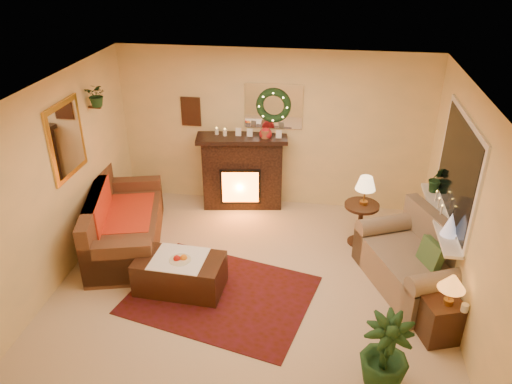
# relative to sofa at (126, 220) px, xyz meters

# --- Properties ---
(floor) EXTENTS (5.00, 5.00, 0.00)m
(floor) POSITION_rel_sofa_xyz_m (1.95, -0.57, -0.43)
(floor) COLOR beige
(floor) RESTS_ON ground
(ceiling) EXTENTS (5.00, 5.00, 0.00)m
(ceiling) POSITION_rel_sofa_xyz_m (1.95, -0.57, 2.17)
(ceiling) COLOR white
(ceiling) RESTS_ON ground
(wall_back) EXTENTS (5.00, 5.00, 0.00)m
(wall_back) POSITION_rel_sofa_xyz_m (1.95, 1.68, 0.87)
(wall_back) COLOR #EFD88C
(wall_back) RESTS_ON ground
(wall_front) EXTENTS (5.00, 5.00, 0.00)m
(wall_front) POSITION_rel_sofa_xyz_m (1.95, -2.82, 0.87)
(wall_front) COLOR #EFD88C
(wall_front) RESTS_ON ground
(wall_left) EXTENTS (4.50, 4.50, 0.00)m
(wall_left) POSITION_rel_sofa_xyz_m (-0.55, -0.57, 0.87)
(wall_left) COLOR #EFD88C
(wall_left) RESTS_ON ground
(wall_right) EXTENTS (4.50, 4.50, 0.00)m
(wall_right) POSITION_rel_sofa_xyz_m (4.45, -0.57, 0.87)
(wall_right) COLOR #EFD88C
(wall_right) RESTS_ON ground
(area_rug) EXTENTS (2.55, 2.14, 0.01)m
(area_rug) POSITION_rel_sofa_xyz_m (1.60, -0.94, -0.42)
(area_rug) COLOR maroon
(area_rug) RESTS_ON floor
(sofa) EXTENTS (1.41, 2.23, 0.89)m
(sofa) POSITION_rel_sofa_xyz_m (0.00, 0.00, 0.00)
(sofa) COLOR #4B3125
(sofa) RESTS_ON floor
(red_throw) EXTENTS (0.73, 1.18, 0.02)m
(red_throw) POSITION_rel_sofa_xyz_m (-0.04, 0.16, 0.02)
(red_throw) COLOR #AF1D2F
(red_throw) RESTS_ON sofa
(fireplace) EXTENTS (1.33, 0.60, 1.18)m
(fireplace) POSITION_rel_sofa_xyz_m (1.47, 1.47, 0.12)
(fireplace) COLOR black
(fireplace) RESTS_ON floor
(poinsettia) EXTENTS (0.20, 0.20, 0.20)m
(poinsettia) POSITION_rel_sofa_xyz_m (1.85, 1.48, 0.87)
(poinsettia) COLOR red
(poinsettia) RESTS_ON fireplace
(mantel_candle_a) EXTENTS (0.06, 0.06, 0.19)m
(mantel_candle_a) POSITION_rel_sofa_xyz_m (1.06, 1.48, 0.83)
(mantel_candle_a) COLOR silver
(mantel_candle_a) RESTS_ON fireplace
(mantel_candle_b) EXTENTS (0.07, 0.07, 0.20)m
(mantel_candle_b) POSITION_rel_sofa_xyz_m (1.20, 1.44, 0.83)
(mantel_candle_b) COLOR #F9F5CB
(mantel_candle_b) RESTS_ON fireplace
(mantel_mirror) EXTENTS (0.92, 0.02, 0.72)m
(mantel_mirror) POSITION_rel_sofa_xyz_m (1.95, 1.66, 1.27)
(mantel_mirror) COLOR white
(mantel_mirror) RESTS_ON wall_back
(wreath) EXTENTS (0.55, 0.11, 0.55)m
(wreath) POSITION_rel_sofa_xyz_m (1.95, 1.62, 1.29)
(wreath) COLOR #194719
(wreath) RESTS_ON wall_back
(wall_art) EXTENTS (0.32, 0.03, 0.48)m
(wall_art) POSITION_rel_sofa_xyz_m (0.60, 1.66, 1.12)
(wall_art) COLOR #381E11
(wall_art) RESTS_ON wall_back
(gold_mirror) EXTENTS (0.03, 0.84, 1.00)m
(gold_mirror) POSITION_rel_sofa_xyz_m (-0.53, -0.27, 1.32)
(gold_mirror) COLOR gold
(gold_mirror) RESTS_ON wall_left
(hanging_plant) EXTENTS (0.33, 0.28, 0.36)m
(hanging_plant) POSITION_rel_sofa_xyz_m (-0.39, 0.48, 1.54)
(hanging_plant) COLOR #194719
(hanging_plant) RESTS_ON wall_left
(loveseat) EXTENTS (1.47, 1.80, 0.91)m
(loveseat) POSITION_rel_sofa_xyz_m (4.01, -0.35, -0.01)
(loveseat) COLOR #AE9A8E
(loveseat) RESTS_ON floor
(window_frame) EXTENTS (0.03, 1.86, 1.36)m
(window_frame) POSITION_rel_sofa_xyz_m (4.44, -0.02, 1.12)
(window_frame) COLOR white
(window_frame) RESTS_ON wall_right
(window_glass) EXTENTS (0.02, 1.70, 1.22)m
(window_glass) POSITION_rel_sofa_xyz_m (4.42, -0.02, 1.12)
(window_glass) COLOR black
(window_glass) RESTS_ON wall_right
(window_sill) EXTENTS (0.22, 1.86, 0.04)m
(window_sill) POSITION_rel_sofa_xyz_m (4.33, -0.02, 0.44)
(window_sill) COLOR white
(window_sill) RESTS_ON wall_right
(mini_tree) EXTENTS (0.20, 0.20, 0.30)m
(mini_tree) POSITION_rel_sofa_xyz_m (4.34, -0.49, 0.61)
(mini_tree) COLOR white
(mini_tree) RESTS_ON window_sill
(sill_plant) EXTENTS (0.28, 0.23, 0.52)m
(sill_plant) POSITION_rel_sofa_xyz_m (4.37, 0.65, 0.65)
(sill_plant) COLOR #1D4C21
(sill_plant) RESTS_ON window_sill
(side_table_round) EXTENTS (0.60, 0.60, 0.65)m
(side_table_round) POSITION_rel_sofa_xyz_m (3.38, 0.57, -0.11)
(side_table_round) COLOR #3F251B
(side_table_round) RESTS_ON floor
(lamp_cream) EXTENTS (0.29, 0.29, 0.44)m
(lamp_cream) POSITION_rel_sofa_xyz_m (3.40, 0.58, 0.45)
(lamp_cream) COLOR #F3C985
(lamp_cream) RESTS_ON side_table_round
(end_table_square) EXTENTS (0.53, 0.53, 0.51)m
(end_table_square) POSITION_rel_sofa_xyz_m (4.21, -1.28, -0.16)
(end_table_square) COLOR black
(end_table_square) RESTS_ON floor
(lamp_tiffany) EXTENTS (0.30, 0.30, 0.44)m
(lamp_tiffany) POSITION_rel_sofa_xyz_m (4.25, -1.32, 0.31)
(lamp_tiffany) COLOR orange
(lamp_tiffany) RESTS_ON end_table_square
(coffee_table) EXTENTS (1.14, 0.66, 0.47)m
(coffee_table) POSITION_rel_sofa_xyz_m (1.06, -0.88, -0.22)
(coffee_table) COLOR #35180D
(coffee_table) RESTS_ON floor
(fruit_bowl) EXTENTS (0.28, 0.28, 0.06)m
(fruit_bowl) POSITION_rel_sofa_xyz_m (1.09, -0.91, 0.02)
(fruit_bowl) COLOR #E8EAC5
(fruit_bowl) RESTS_ON coffee_table
(floor_palm) EXTENTS (1.65, 1.65, 2.63)m
(floor_palm) POSITION_rel_sofa_xyz_m (3.52, -2.10, 0.02)
(floor_palm) COLOR #184F15
(floor_palm) RESTS_ON floor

